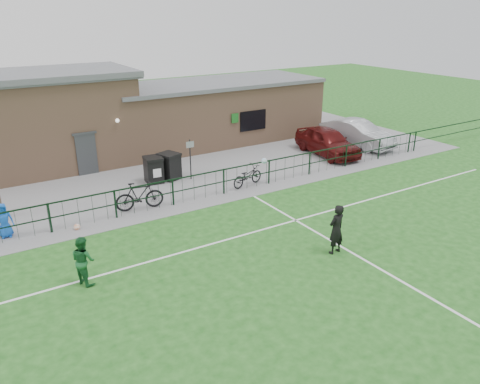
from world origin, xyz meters
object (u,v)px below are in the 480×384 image
spectator_child (4,220)px  ball_ground (77,227)px  wheelie_bin_right (154,170)px  outfield_player (83,260)px  car_silver (357,133)px  bicycle_d (139,196)px  bicycle_e (247,176)px  sign_post (190,159)px  car_maroon (327,141)px  wheelie_bin_left (169,167)px

spectator_child → ball_ground: spectator_child is taller
wheelie_bin_right → outfield_player: outfield_player is taller
car_silver → wheelie_bin_right: bearing=169.9°
bicycle_d → bicycle_e: (5.34, 0.00, -0.12)m
bicycle_e → spectator_child: size_ratio=1.40×
sign_post → car_maroon: sign_post is taller
car_silver → spectator_child: car_silver is taller
wheelie_bin_right → ball_ground: 5.65m
bicycle_e → ball_ground: bearing=80.3°
car_silver → spectator_child: bearing=178.2°
bicycle_d → spectator_child: (-5.12, 0.19, 0.05)m
ball_ground → car_maroon: bearing=9.4°
bicycle_d → ball_ground: bearing=110.2°
bicycle_d → spectator_child: size_ratio=1.53×
sign_post → car_maroon: 8.51m
wheelie_bin_left → car_maroon: bearing=-25.7°
sign_post → outfield_player: bearing=-135.8°
wheelie_bin_left → bicycle_d: bearing=-152.4°
ball_ground → bicycle_d: bearing=11.5°
sign_post → car_maroon: bearing=-2.7°
outfield_player → wheelie_bin_right: bearing=-56.9°
wheelie_bin_left → bicycle_e: wheelie_bin_left is taller
wheelie_bin_left → ball_ground: 6.36m
bicycle_e → ball_ground: size_ratio=7.73×
sign_post → bicycle_d: (-3.49, -2.28, -0.39)m
wheelie_bin_right → wheelie_bin_left: bearing=9.0°
sign_post → spectator_child: bearing=-166.3°
car_maroon → bicycle_d: 12.14m
bicycle_d → ball_ground: bicycle_d is taller
wheelie_bin_left → wheelie_bin_right: wheelie_bin_left is taller
car_maroon → bicycle_d: bearing=-165.5°
sign_post → outfield_player: 9.68m
car_maroon → spectator_child: car_maroon is taller
bicycle_e → car_maroon: bearing=-87.9°
wheelie_bin_left → car_maroon: 9.44m
wheelie_bin_left → outfield_player: outfield_player is taller
sign_post → car_maroon: (8.50, -0.40, -0.21)m
bicycle_e → ball_ground: 8.13m
ball_ground → wheelie_bin_left: bearing=32.4°
car_silver → outfield_player: 19.41m
bicycle_d → ball_ground: (-2.75, -0.56, -0.51)m
wheelie_bin_left → spectator_child: size_ratio=0.93×
wheelie_bin_left → car_silver: car_silver is taller
sign_post → ball_ground: bearing=-155.6°
car_maroon → outfield_player: 16.70m
spectator_child → bicycle_e: bearing=6.3°
wheelie_bin_right → bicycle_e: 4.55m
ball_ground → wheelie_bin_right: bearing=36.7°
wheelie_bin_right → sign_post: bearing=-10.4°
car_silver → bicycle_e: car_silver is taller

